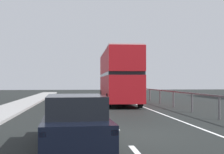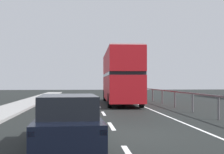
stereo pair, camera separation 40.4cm
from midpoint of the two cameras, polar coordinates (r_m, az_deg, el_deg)
ground_plane at (r=10.59m, az=0.71°, el=-10.91°), size 75.16×120.00×0.10m
lane_paint_markings at (r=19.00m, az=3.62°, el=-6.29°), size 3.35×46.00×0.01m
bridge_side_railing at (r=20.45m, az=12.23°, el=-3.31°), size 0.10×42.00×1.15m
double_decker_bus_red at (r=25.36m, az=0.72°, el=0.25°), size 2.74×11.15×4.30m
hatchback_car_near at (r=8.97m, az=-8.12°, el=-8.04°), size 1.97×4.40×1.41m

